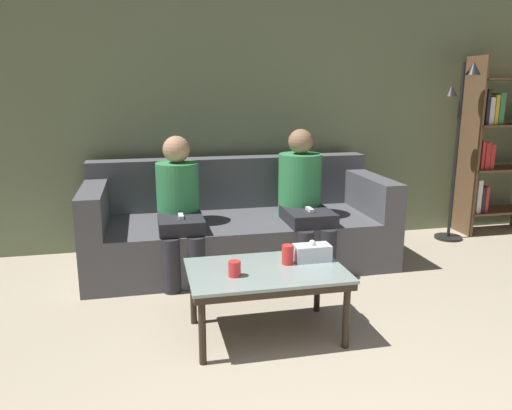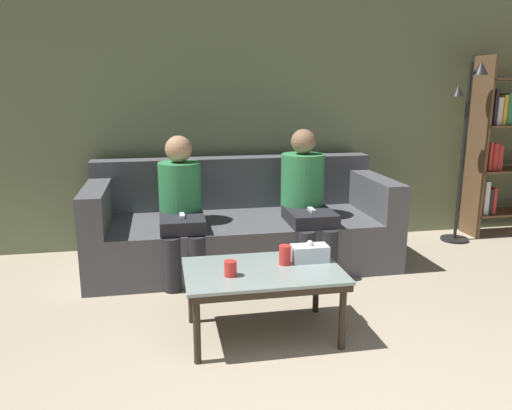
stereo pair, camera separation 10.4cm
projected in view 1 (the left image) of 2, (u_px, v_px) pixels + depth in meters
name	position (u px, v px, depth m)	size (l,w,h in m)	color
wall_back	(226.00, 104.00, 4.51)	(12.00, 0.06, 2.60)	#707F5B
couch	(238.00, 227.00, 4.20)	(2.46, 1.00, 0.85)	#515156
coffee_table	(266.00, 276.00, 2.91)	(0.91, 0.59, 0.42)	#8C9E99
cup_near_left	(288.00, 255.00, 2.97)	(0.07, 0.07, 0.12)	red
cup_near_right	(235.00, 269.00, 2.78)	(0.07, 0.07, 0.09)	red
tissue_box	(312.00, 252.00, 3.03)	(0.22, 0.12, 0.13)	silver
bookshelf	(494.00, 147.00, 4.95)	(0.73, 0.32, 1.74)	brown
standing_lamp	(459.00, 133.00, 4.67)	(0.31, 0.26, 1.68)	black
seated_person_left_end	(179.00, 204.00, 3.83)	(0.33, 0.66, 1.09)	#28282D
seated_person_mid_left	(303.00, 195.00, 4.04)	(0.35, 0.69, 1.12)	#28282D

